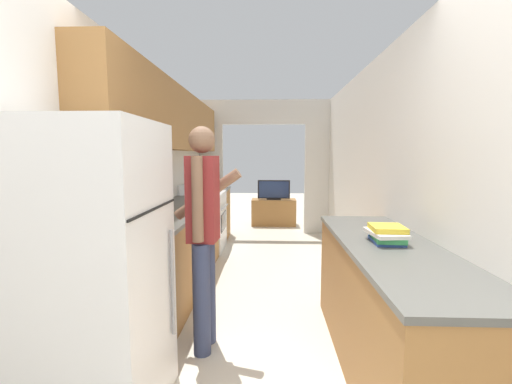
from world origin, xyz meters
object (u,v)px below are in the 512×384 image
range_oven (204,221)px  person (203,232)px  book_stack (387,234)px  television (274,190)px  tv_cabinet (274,212)px  refrigerator (91,274)px

range_oven → person: bearing=-78.9°
book_stack → television: book_stack is taller
television → range_oven: bearing=-120.9°
book_stack → tv_cabinet: book_stack is taller
range_oven → person: size_ratio=0.61×
tv_cabinet → range_oven: bearing=-120.3°
refrigerator → range_oven: refrigerator is taller
refrigerator → book_stack: 1.85m
person → refrigerator: bearing=149.6°
refrigerator → television: bearing=78.7°
tv_cabinet → person: bearing=-97.1°
tv_cabinet → television: television is taller
range_oven → person: person is taller
range_oven → television: 2.20m
book_stack → tv_cabinet: size_ratio=0.34×
book_stack → television: 4.88m
television → tv_cabinet: bearing=90.0°
person → television: person is taller
refrigerator → tv_cabinet: 5.51m
refrigerator → person: size_ratio=0.99×
range_oven → person: 2.84m
range_oven → television: size_ratio=1.55×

